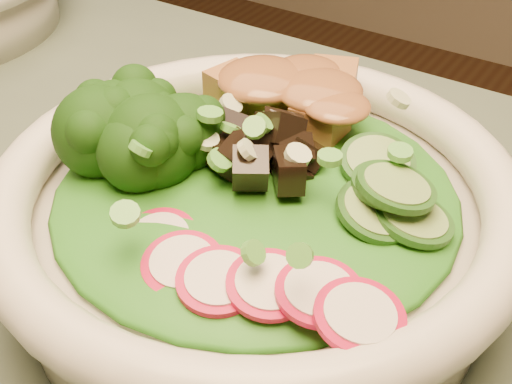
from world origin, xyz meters
The scene contains 9 objects.
salad_bowl centered at (0.06, 0.10, 0.79)m, with size 0.30×0.30×0.08m.
lettuce_bed centered at (0.06, 0.10, 0.82)m, with size 0.22×0.22×0.03m, color #1C6B16.
broccoli_florets centered at (0.00, 0.07, 0.83)m, with size 0.09×0.08×0.05m, color black, non-canonical shape.
radish_slices centered at (0.09, 0.03, 0.82)m, with size 0.12×0.04×0.02m, color #B70E37, non-canonical shape.
cucumber_slices centered at (0.13, 0.12, 0.83)m, with size 0.08×0.08×0.04m, color #95B766, non-canonical shape.
mushroom_heap centered at (0.06, 0.11, 0.83)m, with size 0.08×0.08×0.04m, color black, non-canonical shape.
tofu_cubes centered at (0.04, 0.16, 0.83)m, with size 0.10×0.07×0.04m, color #A56437, non-canonical shape.
peanut_sauce centered at (0.04, 0.16, 0.84)m, with size 0.08×0.06×0.02m, color brown.
scallion_garnish centered at (0.06, 0.10, 0.84)m, with size 0.21×0.21×0.03m, color #57AC3C, non-canonical shape.
Camera 1 is at (0.23, -0.16, 1.05)m, focal length 50.00 mm.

